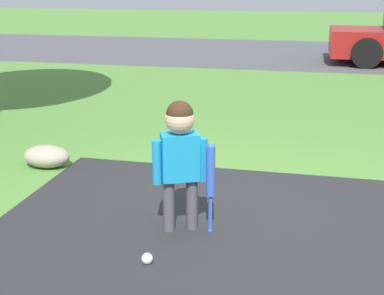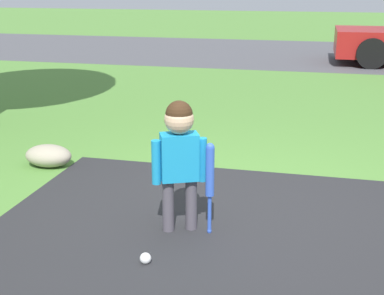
{
  "view_description": "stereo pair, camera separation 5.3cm",
  "coord_description": "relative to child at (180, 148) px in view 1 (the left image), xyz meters",
  "views": [
    {
      "loc": [
        0.54,
        -4.11,
        1.85
      ],
      "look_at": [
        -0.39,
        -0.06,
        0.55
      ],
      "focal_mm": 50.0,
      "sensor_mm": 36.0,
      "label": 1
    },
    {
      "loc": [
        0.59,
        -4.1,
        1.85
      ],
      "look_at": [
        -0.39,
        -0.06,
        0.55
      ],
      "focal_mm": 50.0,
      "sensor_mm": 36.0,
      "label": 2
    }
  ],
  "objects": [
    {
      "name": "street_strip",
      "position": [
        0.39,
        10.78,
        -0.66
      ],
      "size": [
        40.0,
        6.0,
        0.01
      ],
      "color": "#4C4C51",
      "rests_on": "ground"
    },
    {
      "name": "edging_rock",
      "position": [
        -1.7,
        1.11,
        -0.55
      ],
      "size": [
        0.49,
        0.34,
        0.23
      ],
      "color": "#9E937F",
      "rests_on": "ground"
    },
    {
      "name": "baseball_bat",
      "position": [
        0.23,
        -0.0,
        -0.2
      ],
      "size": [
        0.06,
        0.06,
        0.72
      ],
      "color": "blue",
      "rests_on": "ground"
    },
    {
      "name": "child",
      "position": [
        0.0,
        0.0,
        0.0
      ],
      "size": [
        0.39,
        0.25,
        1.02
      ],
      "rotation": [
        0.0,
        0.0,
        0.41
      ],
      "color": "#4C4751",
      "rests_on": "ground"
    },
    {
      "name": "ground_plane",
      "position": [
        0.39,
        0.46,
        -0.66
      ],
      "size": [
        60.0,
        60.0,
        0.0
      ],
      "primitive_type": "plane",
      "color": "#518438"
    },
    {
      "name": "sports_ball",
      "position": [
        -0.09,
        -0.56,
        -0.62
      ],
      "size": [
        0.08,
        0.08,
        0.08
      ],
      "color": "white",
      "rests_on": "ground"
    }
  ]
}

